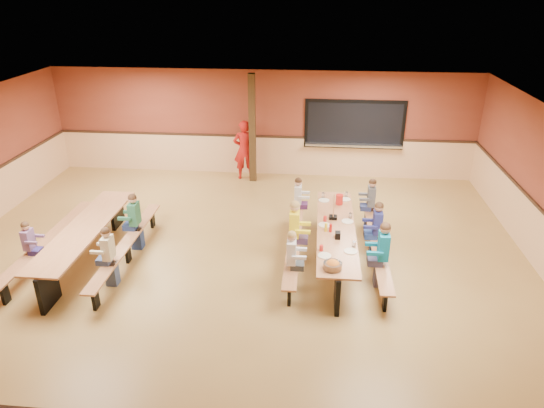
{
  "coord_description": "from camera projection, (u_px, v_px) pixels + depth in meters",
  "views": [
    {
      "loc": [
        1.55,
        -8.38,
        5.18
      ],
      "look_at": [
        0.73,
        0.33,
        1.15
      ],
      "focal_mm": 32.0,
      "sensor_mm": 36.0,
      "label": 1
    }
  ],
  "objects": [
    {
      "name": "ground",
      "position": [
        235.0,
        260.0,
        9.88
      ],
      "size": [
        12.0,
        12.0,
        0.0
      ],
      "primitive_type": "plane",
      "color": "olive",
      "rests_on": "ground"
    },
    {
      "name": "room_envelope",
      "position": [
        234.0,
        231.0,
        9.59
      ],
      "size": [
        12.04,
        10.04,
        3.02
      ],
      "color": "brown",
      "rests_on": "ground"
    },
    {
      "name": "kitchen_pass_through",
      "position": [
        354.0,
        127.0,
        13.52
      ],
      "size": [
        2.78,
        0.28,
        1.38
      ],
      "color": "black",
      "rests_on": "ground"
    },
    {
      "name": "structural_post",
      "position": [
        252.0,
        129.0,
        13.25
      ],
      "size": [
        0.18,
        0.18,
        3.0
      ],
      "primitive_type": "cube",
      "color": "#302010",
      "rests_on": "ground"
    },
    {
      "name": "cafeteria_table_main",
      "position": [
        336.0,
        238.0,
        9.67
      ],
      "size": [
        1.91,
        3.7,
        0.74
      ],
      "color": "#A56941",
      "rests_on": "ground"
    },
    {
      "name": "cafeteria_table_second",
      "position": [
        86.0,
        237.0,
        9.7
      ],
      "size": [
        1.91,
        3.7,
        0.74
      ],
      "color": "#A56941",
      "rests_on": "ground"
    },
    {
      "name": "seated_child_white_left",
      "position": [
        291.0,
        261.0,
        8.74
      ],
      "size": [
        0.35,
        0.29,
        1.18
      ],
      "primitive_type": null,
      "color": "white",
      "rests_on": "ground"
    },
    {
      "name": "seated_adult_yellow",
      "position": [
        294.0,
        232.0,
        9.61
      ],
      "size": [
        0.42,
        0.34,
        1.31
      ],
      "primitive_type": null,
      "color": "yellow",
      "rests_on": "ground"
    },
    {
      "name": "seated_child_grey_left",
      "position": [
        298.0,
        202.0,
        11.1
      ],
      "size": [
        0.34,
        0.28,
        1.16
      ],
      "primitive_type": null,
      "color": "silver",
      "rests_on": "ground"
    },
    {
      "name": "seated_child_teal_right",
      "position": [
        382.0,
        255.0,
        8.83
      ],
      "size": [
        0.4,
        0.33,
        1.28
      ],
      "primitive_type": null,
      "color": "#0E769A",
      "rests_on": "ground"
    },
    {
      "name": "seated_child_navy_right",
      "position": [
        377.0,
        231.0,
        9.76
      ],
      "size": [
        0.37,
        0.3,
        1.22
      ],
      "primitive_type": null,
      "color": "navy",
      "rests_on": "ground"
    },
    {
      "name": "seated_child_char_right",
      "position": [
        371.0,
        204.0,
        10.97
      ],
      "size": [
        0.35,
        0.29,
        1.18
      ],
      "primitive_type": null,
      "color": "#4E5259",
      "rests_on": "ground"
    },
    {
      "name": "seated_child_purple_sec",
      "position": [
        30.0,
        248.0,
        9.22
      ],
      "size": [
        0.32,
        0.26,
        1.1
      ],
      "primitive_type": null,
      "color": "#6E4E79",
      "rests_on": "ground"
    },
    {
      "name": "seated_child_green_sec",
      "position": [
        135.0,
        222.0,
        10.1
      ],
      "size": [
        0.38,
        0.31,
        1.23
      ],
      "primitive_type": null,
      "color": "#276346",
      "rests_on": "ground"
    },
    {
      "name": "seated_child_tan_sec",
      "position": [
        109.0,
        257.0,
        8.87
      ],
      "size": [
        0.35,
        0.29,
        1.17
      ],
      "primitive_type": null,
      "color": "beige",
      "rests_on": "ground"
    },
    {
      "name": "standing_woman",
      "position": [
        244.0,
        150.0,
        13.67
      ],
      "size": [
        0.69,
        0.52,
        1.7
      ],
      "primitive_type": "imported",
      "rotation": [
        0.0,
        0.0,
        3.34
      ],
      "color": "#AE1713",
      "rests_on": "ground"
    },
    {
      "name": "punch_pitcher",
      "position": [
        339.0,
        199.0,
        10.56
      ],
      "size": [
        0.16,
        0.16,
        0.22
      ],
      "primitive_type": "cylinder",
      "color": "red",
      "rests_on": "cafeteria_table_main"
    },
    {
      "name": "chip_bowl",
      "position": [
        333.0,
        265.0,
        8.18
      ],
      "size": [
        0.32,
        0.32,
        0.15
      ],
      "primitive_type": null,
      "color": "orange",
      "rests_on": "cafeteria_table_main"
    },
    {
      "name": "napkin_dispenser",
      "position": [
        338.0,
        235.0,
        9.17
      ],
      "size": [
        0.1,
        0.14,
        0.13
      ],
      "primitive_type": "cube",
      "color": "black",
      "rests_on": "cafeteria_table_main"
    },
    {
      "name": "condiment_mustard",
      "position": [
        326.0,
        227.0,
        9.42
      ],
      "size": [
        0.06,
        0.06,
        0.17
      ],
      "primitive_type": "cylinder",
      "color": "yellow",
      "rests_on": "cafeteria_table_main"
    },
    {
      "name": "condiment_ketchup",
      "position": [
        331.0,
        228.0,
        9.4
      ],
      "size": [
        0.06,
        0.06,
        0.17
      ],
      "primitive_type": "cylinder",
      "color": "#B2140F",
      "rests_on": "cafeteria_table_main"
    },
    {
      "name": "table_paddle",
      "position": [
        333.0,
        213.0,
        9.9
      ],
      "size": [
        0.16,
        0.16,
        0.56
      ],
      "color": "black",
      "rests_on": "cafeteria_table_main"
    },
    {
      "name": "place_settings",
      "position": [
        336.0,
        226.0,
        9.56
      ],
      "size": [
        0.65,
        3.3,
        0.11
      ],
      "primitive_type": null,
      "color": "beige",
      "rests_on": "cafeteria_table_main"
    }
  ]
}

